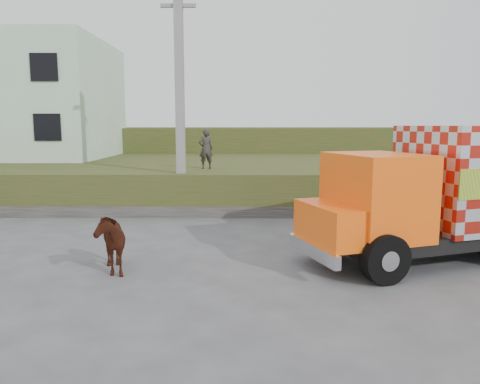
{
  "coord_description": "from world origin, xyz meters",
  "views": [
    {
      "loc": [
        1.2,
        -11.92,
        3.21
      ],
      "look_at": [
        1.11,
        1.32,
        1.3
      ],
      "focal_mm": 35.0,
      "sensor_mm": 36.0,
      "label": 1
    }
  ],
  "objects_px": {
    "utility_pole": "(180,100)",
    "cow": "(108,241)",
    "cargo_truck": "(462,191)",
    "pedestrian": "(206,149)"
  },
  "relations": [
    {
      "from": "cargo_truck",
      "to": "cow",
      "type": "bearing_deg",
      "value": 169.12
    },
    {
      "from": "utility_pole",
      "to": "cargo_truck",
      "type": "distance_m",
      "value": 9.52
    },
    {
      "from": "utility_pole",
      "to": "pedestrian",
      "type": "bearing_deg",
      "value": 67.19
    },
    {
      "from": "cargo_truck",
      "to": "pedestrian",
      "type": "xyz_separation_m",
      "value": [
        -6.72,
        7.17,
        0.63
      ]
    },
    {
      "from": "utility_pole",
      "to": "cargo_truck",
      "type": "height_order",
      "value": "utility_pole"
    },
    {
      "from": "utility_pole",
      "to": "cow",
      "type": "bearing_deg",
      "value": -96.72
    },
    {
      "from": "utility_pole",
      "to": "cow",
      "type": "distance_m",
      "value": 7.42
    },
    {
      "from": "utility_pole",
      "to": "cow",
      "type": "relative_size",
      "value": 4.91
    },
    {
      "from": "utility_pole",
      "to": "cow",
      "type": "xyz_separation_m",
      "value": [
        -0.77,
        -6.55,
        -3.39
      ]
    },
    {
      "from": "cargo_truck",
      "to": "cow",
      "type": "relative_size",
      "value": 4.6
    }
  ]
}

